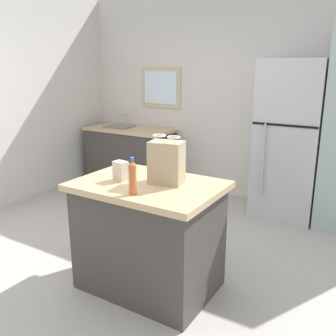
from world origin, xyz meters
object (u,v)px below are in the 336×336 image
kitchen_island (149,235)px  bottle (133,178)px  shopping_bag (166,162)px  refrigerator (289,141)px  small_box (121,171)px

kitchen_island → bottle: bottle is taller
shopping_bag → bottle: bearing=-100.5°
refrigerator → small_box: size_ratio=11.96×
small_box → bottle: bearing=-37.5°
refrigerator → shopping_bag: (-0.43, -2.10, 0.14)m
shopping_bag → small_box: size_ratio=2.40×
kitchen_island → bottle: size_ratio=4.17×
refrigerator → small_box: (-0.78, -2.23, 0.05)m
shopping_bag → small_box: (-0.35, -0.13, -0.09)m
shopping_bag → bottle: 0.36m
refrigerator → bottle: size_ratio=6.88×
kitchen_island → small_box: (-0.22, -0.06, 0.53)m
kitchen_island → small_box: bearing=-164.8°
bottle → refrigerator: bearing=78.6°
refrigerator → small_box: bearing=-109.2°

